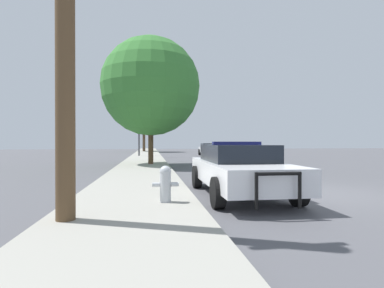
{
  "coord_description": "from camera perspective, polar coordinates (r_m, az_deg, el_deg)",
  "views": [
    {
      "loc": [
        -4.71,
        -7.98,
        1.48
      ],
      "look_at": [
        -0.81,
        19.76,
        1.28
      ],
      "focal_mm": 28.0,
      "sensor_mm": 36.0,
      "label": 1
    }
  ],
  "objects": [
    {
      "name": "car_background_oncoming",
      "position": [
        32.27,
        3.3,
        -0.95
      ],
      "size": [
        2.08,
        4.04,
        1.33
      ],
      "rotation": [
        0.0,
        0.0,
        3.12
      ],
      "color": "silver",
      "rests_on": "ground_plane"
    },
    {
      "name": "utility_pole",
      "position": [
        6.05,
        -23.03,
        22.47
      ],
      "size": [
        1.4,
        0.33,
        7.12
      ],
      "color": "brown",
      "rests_on": "sidewalk_left"
    },
    {
      "name": "police_car",
      "position": [
        8.43,
        8.87,
        -4.52
      ],
      "size": [
        2.15,
        5.05,
        1.49
      ],
      "rotation": [
        0.0,
        0.0,
        3.14
      ],
      "color": "white",
      "rests_on": "ground_plane"
    },
    {
      "name": "sidewalk_left",
      "position": [
        8.12,
        -10.79,
        -9.65
      ],
      "size": [
        3.0,
        110.0,
        0.13
      ],
      "color": "#99968C",
      "rests_on": "ground_plane"
    },
    {
      "name": "tree_sidewalk_far",
      "position": [
        44.8,
        -9.15,
        5.44
      ],
      "size": [
        5.48,
        5.48,
        8.04
      ],
      "color": "brown",
      "rests_on": "sidewalk_left"
    },
    {
      "name": "traffic_light",
      "position": [
        29.64,
        -7.65,
        5.33
      ],
      "size": [
        3.35,
        0.35,
        5.59
      ],
      "color": "#424247",
      "rests_on": "sidewalk_left"
    },
    {
      "name": "ground_plane",
      "position": [
        9.39,
        22.51,
        -8.7
      ],
      "size": [
        110.0,
        110.0,
        0.0
      ],
      "primitive_type": "plane",
      "color": "#4F4F54"
    },
    {
      "name": "tree_sidewalk_near",
      "position": [
        18.89,
        -7.87,
        10.77
      ],
      "size": [
        6.04,
        6.04,
        7.78
      ],
      "color": "#4C3823",
      "rests_on": "sidewalk_left"
    },
    {
      "name": "fire_hydrant",
      "position": [
        6.81,
        -5.08,
        -7.34
      ],
      "size": [
        0.59,
        0.26,
        0.82
      ],
      "color": "#B7BCC1",
      "rests_on": "sidewalk_left"
    }
  ]
}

